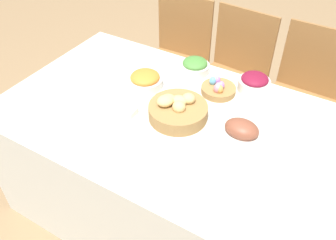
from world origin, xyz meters
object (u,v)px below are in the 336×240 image
at_px(knife, 184,178).
at_px(chair_far_right, 303,95).
at_px(chair_far_center, 232,74).
at_px(beet_salad_bowl, 254,83).
at_px(spoon, 191,181).
at_px(bread_basket, 178,110).
at_px(ham_platter, 242,130).
at_px(dinner_plate, 153,164).
at_px(green_salad_bowl, 195,66).
at_px(chair_far_left, 176,57).
at_px(drinking_cup, 220,151).
at_px(butter_dish, 126,110).
at_px(carrot_bowl, 145,80).
at_px(egg_basket, 218,89).
at_px(fork, 125,151).

bearing_deg(knife, chair_far_right, 79.63).
distance_m(chair_far_center, beet_salad_bowl, 0.60).
height_order(chair_far_center, spoon, chair_far_center).
bearing_deg(bread_basket, ham_platter, 7.52).
bearing_deg(dinner_plate, green_salad_bowl, 103.80).
bearing_deg(chair_far_left, ham_platter, -47.39).
xyz_separation_m(chair_far_right, drinking_cup, (-0.16, -0.98, 0.28)).
relative_size(ham_platter, butter_dish, 2.32).
xyz_separation_m(chair_far_left, drinking_cup, (0.76, -0.98, 0.28)).
bearing_deg(bread_basket, knife, -56.30).
bearing_deg(bread_basket, green_salad_bowl, 105.62).
distance_m(ham_platter, green_salad_bowl, 0.54).
distance_m(bread_basket, ham_platter, 0.31).
bearing_deg(knife, chair_far_center, 103.02).
height_order(chair_far_left, carrot_bowl, chair_far_left).
bearing_deg(green_salad_bowl, spoon, -63.59).
height_order(beet_salad_bowl, dinner_plate, beet_salad_bowl).
bearing_deg(carrot_bowl, chair_far_center, 71.85).
height_order(bread_basket, knife, bread_basket).
distance_m(egg_basket, drinking_cup, 0.46).
relative_size(bread_basket, spoon, 1.45).
bearing_deg(dinner_plate, butter_dish, 143.84).
bearing_deg(knife, chair_far_left, 121.69).
bearing_deg(bread_basket, beet_salad_bowl, 59.42).
bearing_deg(knife, beet_salad_bowl, 89.07).
bearing_deg(beet_salad_bowl, chair_far_left, 147.96).
bearing_deg(green_salad_bowl, bread_basket, -74.38).
bearing_deg(drinking_cup, knife, -111.72).
xyz_separation_m(chair_far_right, spoon, (-0.20, -1.16, 0.25)).
bearing_deg(carrot_bowl, chair_far_right, 44.88).
distance_m(beet_salad_bowl, dinner_plate, 0.73).
bearing_deg(ham_platter, chair_far_left, 134.53).
distance_m(chair_far_center, carrot_bowl, 0.80).
bearing_deg(egg_basket, chair_far_left, 135.02).
distance_m(bread_basket, knife, 0.38).
bearing_deg(fork, drinking_cup, 26.86).
relative_size(egg_basket, carrot_bowl, 0.98).
height_order(fork, spoon, same).
xyz_separation_m(dinner_plate, fork, (-0.15, 0.00, -0.00)).
height_order(ham_platter, butter_dish, ham_platter).
relative_size(egg_basket, drinking_cup, 2.35).
xyz_separation_m(ham_platter, dinner_plate, (-0.24, -0.36, -0.02)).
height_order(chair_far_left, dinner_plate, chair_far_left).
bearing_deg(egg_basket, carrot_bowl, -157.99).
height_order(chair_far_right, butter_dish, chair_far_right).
distance_m(ham_platter, carrot_bowl, 0.59).
xyz_separation_m(egg_basket, spoon, (0.16, -0.59, -0.02)).
bearing_deg(dinner_plate, chair_far_right, 71.98).
bearing_deg(chair_far_center, fork, -87.16).
distance_m(ham_platter, beet_salad_bowl, 0.36).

